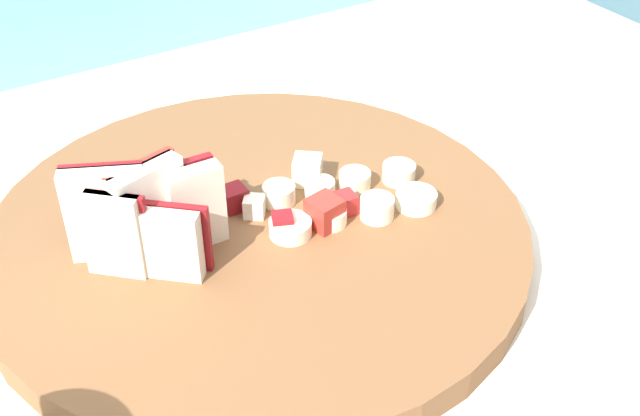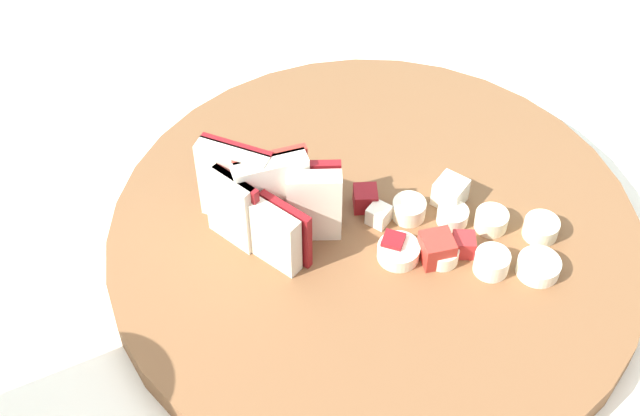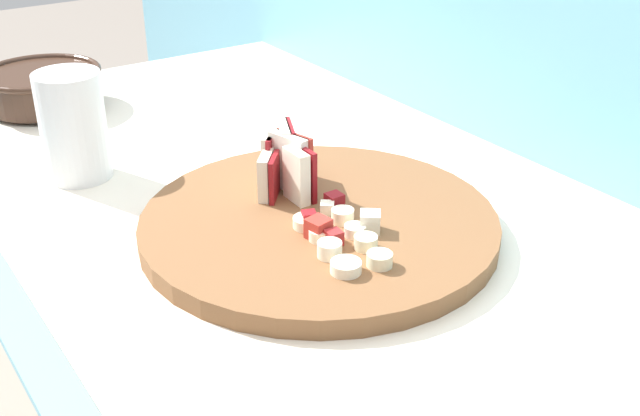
# 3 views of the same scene
# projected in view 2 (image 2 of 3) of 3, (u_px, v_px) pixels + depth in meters

# --- Properties ---
(tile_backsplash) EXTENTS (2.40, 0.04, 1.31)m
(tile_backsplash) POSITION_uv_depth(u_px,v_px,m) (275.00, 125.00, 1.05)
(tile_backsplash) COLOR #6BADC6
(tile_backsplash) RESTS_ON ground
(cutting_board) EXTENTS (0.38, 0.38, 0.02)m
(cutting_board) POSITION_uv_depth(u_px,v_px,m) (375.00, 237.00, 0.66)
(cutting_board) COLOR brown
(cutting_board) RESTS_ON tiled_countertop
(apple_wedge_fan) EXTENTS (0.10, 0.08, 0.07)m
(apple_wedge_fan) POSITION_uv_depth(u_px,v_px,m) (265.00, 199.00, 0.63)
(apple_wedge_fan) COLOR maroon
(apple_wedge_fan) RESTS_ON cutting_board
(apple_dice_pile) EXTENTS (0.08, 0.08, 0.02)m
(apple_dice_pile) POSITION_uv_depth(u_px,v_px,m) (423.00, 222.00, 0.64)
(apple_dice_pile) COLOR #A32323
(apple_dice_pile) RESTS_ON cutting_board
(banana_slice_rows) EXTENTS (0.13, 0.08, 0.02)m
(banana_slice_rows) POSITION_uv_depth(u_px,v_px,m) (472.00, 240.00, 0.63)
(banana_slice_rows) COLOR #F4EAC6
(banana_slice_rows) RESTS_ON cutting_board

